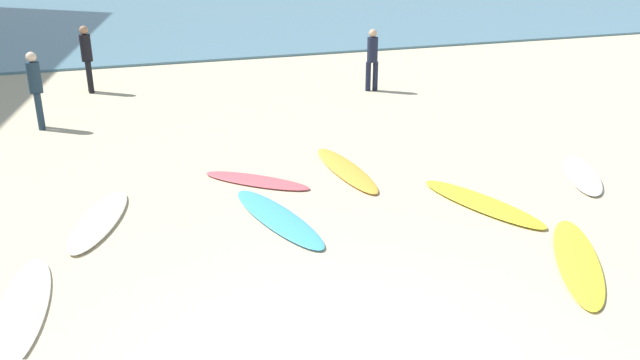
# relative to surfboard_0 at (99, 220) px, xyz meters

# --- Properties ---
(surfboard_0) EXTENTS (1.27, 2.34, 0.08)m
(surfboard_0) POSITION_rel_surfboard_0_xyz_m (0.00, 0.00, 0.00)
(surfboard_0) COLOR #EDE6CA
(surfboard_0) RESTS_ON ground_plane
(surfboard_1) EXTENTS (1.33, 2.49, 0.08)m
(surfboard_1) POSITION_rel_surfboard_0_xyz_m (5.84, -1.28, -0.00)
(surfboard_1) COLOR yellow
(surfboard_1) RESTS_ON ground_plane
(surfboard_2) EXTENTS (1.85, 1.72, 0.06)m
(surfboard_2) POSITION_rel_surfboard_0_xyz_m (2.65, 0.86, -0.01)
(surfboard_2) COLOR #D4525A
(surfboard_2) RESTS_ON ground_plane
(surfboard_3) EXTENTS (1.44, 2.05, 0.08)m
(surfboard_3) POSITION_rel_surfboard_0_xyz_m (8.21, -0.74, 0.00)
(surfboard_3) COLOR white
(surfboard_3) RESTS_ON ground_plane
(surfboard_4) EXTENTS (0.76, 2.53, 0.06)m
(surfboard_4) POSITION_rel_surfboard_0_xyz_m (-0.92, -2.25, -0.01)
(surfboard_4) COLOR silver
(surfboard_4) RESTS_ON ground_plane
(surfboard_6) EXTENTS (1.15, 2.61, 0.07)m
(surfboard_6) POSITION_rel_surfboard_0_xyz_m (2.59, -0.77, -0.01)
(surfboard_6) COLOR #42A2D4
(surfboard_6) RESTS_ON ground_plane
(surfboard_7) EXTENTS (0.62, 2.52, 0.08)m
(surfboard_7) POSITION_rel_surfboard_0_xyz_m (4.31, 0.85, -0.00)
(surfboard_7) COLOR gold
(surfboard_7) RESTS_ON ground_plane
(surfboard_9) EXTENTS (1.81, 2.50, 0.06)m
(surfboard_9) POSITION_rel_surfboard_0_xyz_m (6.03, -3.36, -0.01)
(surfboard_9) COLOR yellow
(surfboard_9) RESTS_ON ground_plane
(beachgoer_near) EXTENTS (0.29, 0.34, 1.68)m
(beachgoer_near) POSITION_rel_surfboard_0_xyz_m (-1.06, 5.48, 0.89)
(beachgoer_near) COLOR #1E3342
(beachgoer_near) RESTS_ON ground_plane
(beachgoer_mid) EXTENTS (0.30, 0.34, 1.74)m
(beachgoer_mid) POSITION_rel_surfboard_0_xyz_m (0.02, 8.56, 0.93)
(beachgoer_mid) COLOR black
(beachgoer_mid) RESTS_ON ground_plane
(beachgoer_far) EXTENTS (0.34, 0.30, 1.62)m
(beachgoer_far) POSITION_rel_surfboard_0_xyz_m (7.12, 6.36, 0.86)
(beachgoer_far) COLOR #191E33
(beachgoer_far) RESTS_ON ground_plane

